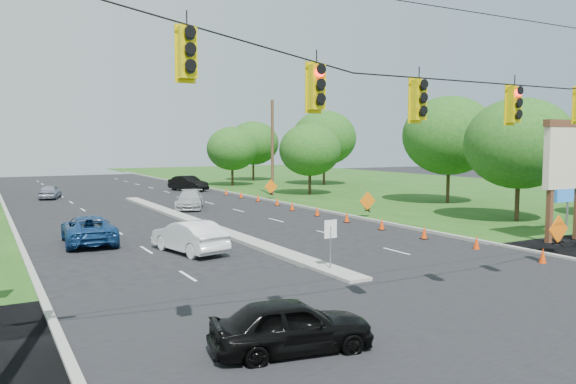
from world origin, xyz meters
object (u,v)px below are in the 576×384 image
pylon_sign (566,162)px  blue_pickup (89,229)px  black_sedan (292,326)px  white_sedan (189,237)px

pylon_sign → blue_pickup: size_ratio=1.19×
black_sedan → white_sedan: white_sedan is taller
black_sedan → blue_pickup: (-1.70, 17.53, 0.05)m
pylon_sign → black_sedan: (-19.67, -6.70, -3.34)m
black_sedan → blue_pickup: 17.61m
pylon_sign → black_sedan: 21.04m
pylon_sign → white_sedan: 19.10m
pylon_sign → white_sedan: size_ratio=1.37×
black_sedan → white_sedan: 13.10m
black_sedan → blue_pickup: bearing=15.4°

